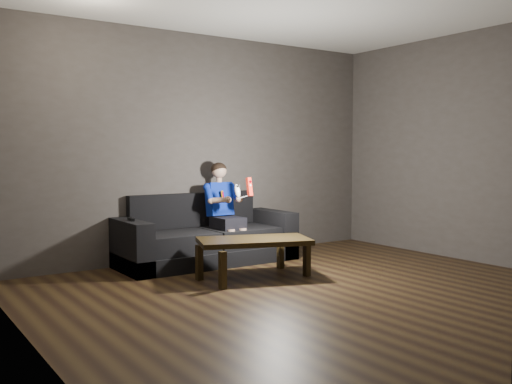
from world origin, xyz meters
TOP-DOWN VIEW (x-y plane):
  - floor at (0.00, 0.00)m, footprint 5.00×5.00m
  - back_wall at (0.00, 2.50)m, footprint 5.00×0.04m
  - left_wall at (-2.50, 0.00)m, footprint 0.04×5.00m
  - right_wall at (2.50, 0.00)m, footprint 0.04×5.00m
  - sofa at (-0.15, 2.18)m, footprint 2.06×0.89m
  - child at (0.08, 2.13)m, footprint 0.44×0.54m
  - wii_remote_red at (0.17, 1.71)m, footprint 0.05×0.08m
  - nunchuk_white at (0.01, 1.71)m, footprint 0.08×0.11m
  - wii_remote_black at (-1.08, 2.10)m, footprint 0.06×0.16m
  - coffee_table at (-0.13, 1.17)m, footprint 1.25×0.91m

SIDE VIEW (x-z plane):
  - floor at x=0.00m, z-range 0.00..0.00m
  - sofa at x=-0.15m, z-range -0.14..0.66m
  - coffee_table at x=-0.13m, z-range 0.15..0.56m
  - wii_remote_black at x=-1.08m, z-range 0.56..0.59m
  - child at x=0.08m, z-range 0.14..1.23m
  - nunchuk_white at x=0.01m, z-range 0.78..0.94m
  - wii_remote_red at x=0.17m, z-range 0.79..1.01m
  - back_wall at x=0.00m, z-range 0.00..2.70m
  - left_wall at x=-2.50m, z-range 0.00..2.70m
  - right_wall at x=2.50m, z-range 0.00..2.70m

